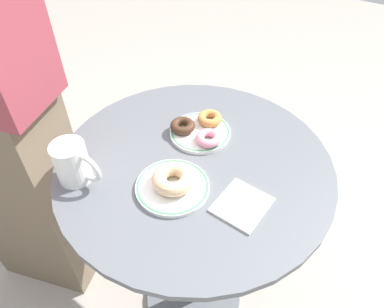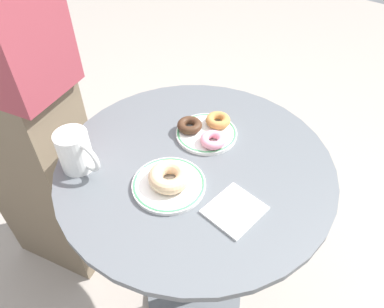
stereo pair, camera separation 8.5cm
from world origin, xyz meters
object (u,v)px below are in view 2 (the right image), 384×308
object	(u,v)px
plate_left	(168,183)
plate_right	(206,133)
cafe_table	(195,220)
person_figure	(4,88)
donut_glazed	(169,176)
donut_old_fashioned	(218,120)
paper_napkin	(235,210)
coffee_mug	(76,152)
donut_pink_frosted	(213,140)
donut_chocolate	(190,125)

from	to	relation	value
plate_left	plate_right	bearing A→B (deg)	10.14
cafe_table	person_figure	world-z (taller)	person_figure
plate_left	donut_glazed	xyz separation A→B (m)	(0.00, -0.00, 0.02)
plate_left	donut_old_fashioned	bearing A→B (deg)	7.43
plate_left	paper_napkin	distance (m)	0.17
cafe_table	coffee_mug	world-z (taller)	coffee_mug
plate_left	donut_pink_frosted	xyz separation A→B (m)	(0.17, -0.00, 0.02)
plate_left	plate_right	world-z (taller)	same
donut_old_fashioned	person_figure	bearing A→B (deg)	118.15
donut_pink_frosted	coffee_mug	world-z (taller)	coffee_mug
plate_left	paper_napkin	size ratio (longest dim) A/B	1.49
donut_pink_frosted	person_figure	distance (m)	0.63
cafe_table	person_figure	size ratio (longest dim) A/B	0.46
coffee_mug	donut_pink_frosted	bearing A→B (deg)	-38.85
plate_left	paper_napkin	xyz separation A→B (m)	(0.04, -0.16, -0.00)
donut_glazed	donut_chocolate	distance (m)	0.20
donut_glazed	donut_pink_frosted	size ratio (longest dim) A/B	1.47
cafe_table	donut_old_fashioned	size ratio (longest dim) A/B	11.48
donut_chocolate	paper_napkin	size ratio (longest dim) A/B	0.58
coffee_mug	donut_chocolate	bearing A→B (deg)	-25.23
plate_right	paper_napkin	world-z (taller)	plate_right
coffee_mug	cafe_table	bearing A→B (deg)	-48.33
cafe_table	donut_old_fashioned	bearing A→B (deg)	13.87
cafe_table	donut_glazed	xyz separation A→B (m)	(-0.10, 0.00, 0.27)
donut_glazed	donut_chocolate	size ratio (longest dim) A/B	1.47
cafe_table	person_figure	xyz separation A→B (m)	(-0.15, 0.59, 0.30)
plate_right	paper_napkin	xyz separation A→B (m)	(-0.17, -0.20, -0.00)
plate_left	donut_chocolate	world-z (taller)	donut_chocolate
plate_left	donut_glazed	distance (m)	0.02
plate_left	donut_glazed	world-z (taller)	donut_glazed
donut_chocolate	person_figure	distance (m)	0.56
donut_chocolate	coffee_mug	world-z (taller)	coffee_mug
plate_right	person_figure	bearing A→B (deg)	114.35
plate_right	donut_chocolate	size ratio (longest dim) A/B	2.45
coffee_mug	plate_left	bearing A→B (deg)	-66.97
plate_left	coffee_mug	distance (m)	0.23
donut_pink_frosted	donut_chocolate	bearing A→B (deg)	84.06
donut_chocolate	donut_old_fashioned	bearing A→B (deg)	-36.22
donut_old_fashioned	coffee_mug	size ratio (longest dim) A/B	0.54
plate_left	coffee_mug	bearing A→B (deg)	113.03
plate_right	person_figure	distance (m)	0.61
plate_right	donut_chocolate	distance (m)	0.05
donut_old_fashioned	cafe_table	bearing A→B (deg)	-166.13
donut_glazed	cafe_table	bearing A→B (deg)	-1.17
donut_chocolate	donut_glazed	bearing A→B (deg)	-155.40
plate_right	donut_pink_frosted	bearing A→B (deg)	-123.69
donut_pink_frosted	coffee_mug	size ratio (longest dim) A/B	0.54
person_figure	donut_old_fashioned	bearing A→B (deg)	-61.85
cafe_table	plate_right	xyz separation A→B (m)	(0.10, 0.04, 0.25)
paper_napkin	coffee_mug	distance (m)	0.40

